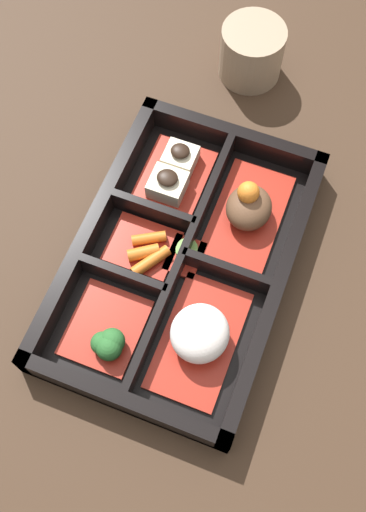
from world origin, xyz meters
TOP-DOWN VIEW (x-y plane):
  - ground_plane at (0.00, 0.00)m, footprint 3.00×3.00m
  - bento_base at (0.00, 0.00)m, footprint 0.33×0.21m
  - bento_rim at (0.00, -0.00)m, footprint 0.33×0.21m
  - bowl_stew at (-0.07, 0.05)m, footprint 0.13×0.07m
  - bowl_rice at (0.07, 0.05)m, footprint 0.13×0.07m
  - bowl_tofu at (-0.09, -0.05)m, footprint 0.09×0.07m
  - bowl_carrots at (0.01, -0.04)m, footprint 0.06×0.07m
  - bowl_greens at (0.11, -0.04)m, footprint 0.08×0.07m
  - bowl_pickles at (-0.01, 0.00)m, footprint 0.04×0.03m
  - tea_cup at (-0.27, -0.02)m, footprint 0.08×0.08m

SIDE VIEW (x-z plane):
  - ground_plane at x=0.00m, z-range 0.00..0.00m
  - bento_base at x=0.00m, z-range 0.00..0.01m
  - bowl_pickles at x=-0.01m, z-range 0.01..0.02m
  - bowl_carrots at x=0.01m, z-range 0.01..0.03m
  - bento_rim at x=0.00m, z-range 0.00..0.04m
  - bowl_tofu at x=-0.09m, z-range 0.00..0.04m
  - bowl_greens at x=0.11m, z-range 0.01..0.04m
  - bowl_stew at x=-0.07m, z-range 0.00..0.05m
  - bowl_rice at x=0.07m, z-range 0.01..0.05m
  - tea_cup at x=-0.27m, z-range 0.00..0.07m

